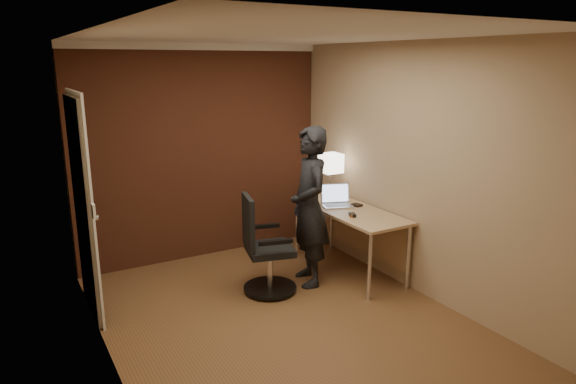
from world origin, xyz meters
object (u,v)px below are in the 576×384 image
at_px(mouse, 352,215).
at_px(office_chair, 264,251).
at_px(desk_lamp, 331,164).
at_px(wallet, 357,205).
at_px(desk, 354,219).
at_px(laptop, 336,199).
at_px(person, 309,207).

height_order(mouse, office_chair, office_chair).
distance_m(desk_lamp, wallet, 0.59).
relative_size(desk, laptop, 3.77).
bearing_deg(wallet, desk, -143.22).
relative_size(desk, wallet, 13.64).
relative_size(mouse, person, 0.06).
xyz_separation_m(laptop, person, (-0.50, -0.23, 0.04)).
height_order(laptop, wallet, laptop).
xyz_separation_m(desk, desk_lamp, (0.00, 0.47, 0.55)).
height_order(desk, person, person).
xyz_separation_m(desk_lamp, office_chair, (-1.14, -0.48, -0.70)).
bearing_deg(laptop, wallet, -40.72).
xyz_separation_m(mouse, office_chair, (-0.93, 0.23, -0.30)).
distance_m(laptop, mouse, 0.46).
relative_size(laptop, office_chair, 0.40).
bearing_deg(office_chair, laptop, 11.88).
distance_m(laptop, person, 0.56).
height_order(desk, office_chair, office_chair).
xyz_separation_m(office_chair, person, (0.53, -0.02, 0.39)).
bearing_deg(laptop, mouse, -103.33).
xyz_separation_m(wallet, person, (-0.68, -0.08, 0.10)).
relative_size(mouse, wallet, 0.91).
height_order(laptop, mouse, laptop).
relative_size(desk_lamp, person, 0.32).
distance_m(desk, desk_lamp, 0.72).
distance_m(desk_lamp, laptop, 0.45).
distance_m(desk_lamp, mouse, 0.84).
height_order(desk, laptop, laptop).
bearing_deg(mouse, office_chair, -170.84).
xyz_separation_m(wallet, office_chair, (-1.21, -0.07, -0.30)).
height_order(mouse, wallet, mouse).
bearing_deg(desk_lamp, mouse, -106.39).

